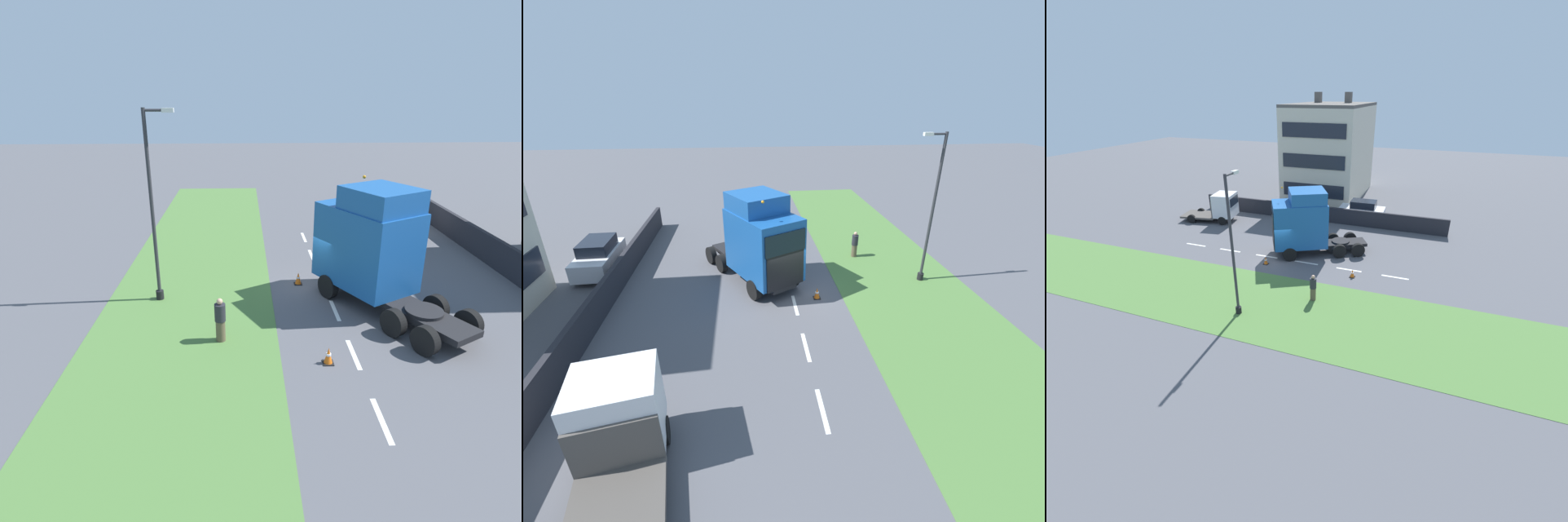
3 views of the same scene
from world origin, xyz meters
TOP-DOWN VIEW (x-y plane):
  - ground_plane at (0.00, 0.00)m, footprint 120.00×120.00m
  - grass_verge at (-6.00, 0.00)m, footprint 7.00×44.00m
  - lane_markings at (0.00, -0.70)m, footprint 0.16×17.80m
  - boundary_wall at (9.00, 0.00)m, footprint 0.25×24.00m
  - building_block at (18.43, 1.56)m, footprint 11.95×7.75m
  - lorry_cab at (1.49, -1.51)m, footprint 5.47×7.16m
  - flatbed_truck at (5.79, 8.46)m, footprint 3.06×5.46m
  - parked_car at (10.74, -4.09)m, footprint 1.99×4.29m
  - lamp_post at (-7.25, -0.95)m, footprint 1.28×0.33m
  - pedestrian at (-4.55, -4.42)m, footprint 0.39×0.39m
  - traffic_cone_lead at (-0.97, -5.98)m, footprint 0.36×0.36m
  - traffic_cone_trailing at (-1.19, 0.37)m, footprint 0.36×0.36m

SIDE VIEW (x-z plane):
  - ground_plane at x=0.00m, z-range 0.00..0.00m
  - lane_markings at x=0.00m, z-range 0.00..0.00m
  - grass_verge at x=-6.00m, z-range 0.00..0.01m
  - traffic_cone_lead at x=-0.97m, z-range -0.01..0.57m
  - traffic_cone_trailing at x=-1.19m, z-range -0.01..0.57m
  - boundary_wall at x=9.00m, z-range 0.00..1.49m
  - pedestrian at x=-4.55m, z-range -0.02..1.65m
  - parked_car at x=10.74m, z-range -0.02..1.90m
  - flatbed_truck at x=5.79m, z-range 0.07..2.77m
  - lorry_cab at x=1.49m, z-range -0.06..5.02m
  - lamp_post at x=-7.25m, z-range -0.28..7.52m
  - building_block at x=18.43m, z-range -0.54..10.68m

